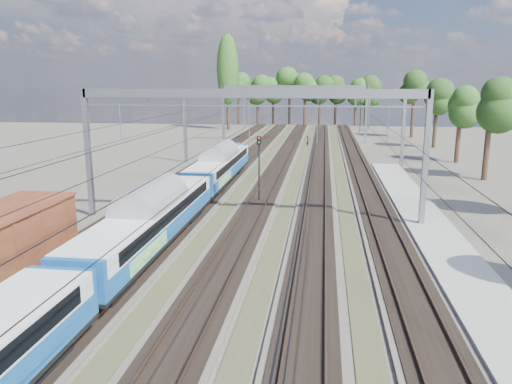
# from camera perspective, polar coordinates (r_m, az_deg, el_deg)

# --- Properties ---
(track_bed) EXTENTS (21.00, 130.00, 0.34)m
(track_bed) POSITION_cam_1_polar(r_m,az_deg,el_deg) (49.13, 1.83, 1.48)
(track_bed) COLOR #47423A
(track_bed) RESTS_ON ground
(platform) EXTENTS (3.00, 70.00, 0.30)m
(platform) POSITION_cam_1_polar(r_m,az_deg,el_deg) (25.77, 23.42, -9.70)
(platform) COLOR gray
(platform) RESTS_ON ground
(catenary) EXTENTS (25.65, 130.00, 9.00)m
(catenary) POSITION_cam_1_polar(r_m,az_deg,el_deg) (55.95, 3.04, 9.30)
(catenary) COLOR slate
(catenary) RESTS_ON ground
(tree_belt) EXTENTS (40.36, 99.39, 11.42)m
(tree_belt) POSITION_cam_1_polar(r_m,az_deg,el_deg) (96.24, 9.16, 11.36)
(tree_belt) COLOR black
(tree_belt) RESTS_ON ground
(poplar) EXTENTS (4.40, 4.40, 19.04)m
(poplar) POSITION_cam_1_polar(r_m,az_deg,el_deg) (102.88, -3.25, 13.75)
(poplar) COLOR black
(poplar) RESTS_ON ground
(emu_train) EXTENTS (2.65, 56.06, 3.87)m
(emu_train) POSITION_cam_1_polar(r_m,az_deg,el_deg) (28.17, -12.12, -2.53)
(emu_train) COLOR black
(emu_train) RESTS_ON ground
(worker) EXTENTS (0.49, 0.64, 1.56)m
(worker) POSITION_cam_1_polar(r_m,az_deg,el_deg) (75.92, 5.94, 5.80)
(worker) COLOR black
(worker) RESTS_ON ground
(signal_near) EXTENTS (0.36, 0.33, 5.31)m
(signal_near) POSITION_cam_1_polar(r_m,az_deg,el_deg) (39.33, 0.36, 3.56)
(signal_near) COLOR black
(signal_near) RESTS_ON ground
(signal_far) EXTENTS (0.44, 0.40, 6.30)m
(signal_far) POSITION_cam_1_polar(r_m,az_deg,el_deg) (98.94, 11.87, 8.99)
(signal_far) COLOR black
(signal_far) RESTS_ON ground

